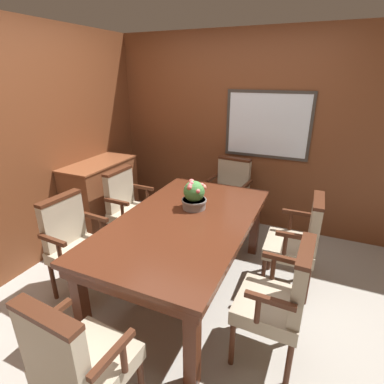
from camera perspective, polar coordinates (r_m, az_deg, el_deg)
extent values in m
plane|color=#A39E93|center=(3.06, -2.80, -17.95)|extent=(14.00, 14.00, 0.00)
cube|color=brown|center=(4.02, 8.03, 11.12)|extent=(7.20, 0.06, 2.45)
cube|color=white|center=(3.86, 14.17, 12.26)|extent=(0.97, 0.01, 0.74)
cube|color=#38332D|center=(3.82, 14.71, 18.01)|extent=(1.04, 0.02, 0.04)
cube|color=#38332D|center=(3.94, 13.64, 6.67)|extent=(1.04, 0.02, 0.03)
cube|color=#38332D|center=(3.98, 6.88, 13.00)|extent=(0.04, 0.02, 0.74)
cube|color=#38332D|center=(3.81, 21.71, 11.27)|extent=(0.03, 0.02, 0.74)
cube|color=brown|center=(3.50, -28.00, 7.22)|extent=(0.06, 7.20, 2.45)
cube|color=#4C2314|center=(2.52, -20.41, -19.28)|extent=(0.09, 0.09, 0.70)
cube|color=#4C2314|center=(2.12, 0.03, -27.17)|extent=(0.09, 0.09, 0.70)
cube|color=#4C2314|center=(3.72, -1.89, -3.71)|extent=(0.09, 0.09, 0.70)
cube|color=#4C2314|center=(3.47, 11.87, -6.25)|extent=(0.09, 0.09, 0.70)
cube|color=#4C2314|center=(2.71, -1.30, -6.79)|extent=(1.06, 1.90, 0.09)
cube|color=#4C2314|center=(2.68, -1.31, -5.52)|extent=(1.12, 1.96, 0.04)
cylinder|color=#472314|center=(3.39, -9.99, -9.96)|extent=(0.04, 0.04, 0.38)
cylinder|color=#472314|center=(3.67, -6.41, -7.09)|extent=(0.04, 0.04, 0.38)
cylinder|color=#472314|center=(3.60, -15.05, -8.38)|extent=(0.04, 0.04, 0.38)
cylinder|color=#472314|center=(3.87, -11.28, -5.81)|extent=(0.04, 0.04, 0.38)
cube|color=tan|center=(3.51, -10.96, -4.27)|extent=(0.46, 0.47, 0.11)
cube|color=tan|center=(3.51, -13.67, 0.33)|extent=(0.09, 0.42, 0.43)
cube|color=#472314|center=(3.44, -14.01, 3.94)|extent=(0.10, 0.42, 0.03)
cylinder|color=#472314|center=(3.26, -13.12, -3.60)|extent=(0.04, 0.04, 0.20)
cube|color=#472314|center=(3.26, -14.18, -1.81)|extent=(0.31, 0.05, 0.04)
cylinder|color=#472314|center=(3.61, -8.49, -0.72)|extent=(0.04, 0.04, 0.20)
cube|color=#472314|center=(3.61, -9.46, 0.89)|extent=(0.31, 0.05, 0.04)
cylinder|color=#472314|center=(2.64, 10.53, -20.58)|extent=(0.04, 0.04, 0.38)
cylinder|color=#472314|center=(2.37, 7.63, -26.66)|extent=(0.04, 0.04, 0.38)
cylinder|color=#472314|center=(2.61, 19.33, -22.29)|extent=(0.04, 0.04, 0.38)
cylinder|color=#472314|center=(2.33, 17.90, -28.81)|extent=(0.04, 0.04, 0.38)
cube|color=tan|center=(2.31, 14.44, -20.24)|extent=(0.46, 0.47, 0.11)
cube|color=tan|center=(2.13, 20.12, -15.67)|extent=(0.09, 0.42, 0.43)
cube|color=#472314|center=(2.00, 20.98, -10.34)|extent=(0.10, 0.42, 0.03)
cylinder|color=#472314|center=(2.40, 15.20, -13.75)|extent=(0.04, 0.04, 0.20)
cube|color=#472314|center=(2.34, 17.07, -12.10)|extent=(0.31, 0.04, 0.04)
cylinder|color=#472314|center=(2.03, 12.40, -21.07)|extent=(0.04, 0.04, 0.20)
cube|color=#472314|center=(1.96, 14.64, -19.38)|extent=(0.31, 0.04, 0.04)
cylinder|color=#472314|center=(2.85, -19.91, -17.94)|extent=(0.04, 0.04, 0.38)
cylinder|color=#472314|center=(3.07, -14.36, -14.13)|extent=(0.04, 0.04, 0.38)
cylinder|color=#472314|center=(3.11, -24.91, -15.15)|extent=(0.04, 0.04, 0.38)
cylinder|color=#472314|center=(3.30, -19.45, -11.91)|extent=(0.04, 0.04, 0.38)
cube|color=tan|center=(2.94, -20.27, -10.83)|extent=(0.48, 0.49, 0.11)
cube|color=tan|center=(2.94, -23.36, -5.24)|extent=(0.11, 0.43, 0.43)
cube|color=#472314|center=(2.85, -24.05, -1.07)|extent=(0.12, 0.43, 0.03)
cylinder|color=#472314|center=(2.72, -23.91, -10.49)|extent=(0.04, 0.04, 0.20)
cube|color=#472314|center=(2.72, -25.11, -8.30)|extent=(0.31, 0.06, 0.04)
cylinder|color=#472314|center=(2.98, -16.87, -6.53)|extent=(0.04, 0.04, 0.20)
cube|color=#472314|center=(2.98, -17.99, -4.55)|extent=(0.31, 0.06, 0.04)
cylinder|color=#472314|center=(3.88, 2.75, -5.32)|extent=(0.04, 0.04, 0.38)
cylinder|color=#472314|center=(3.74, 8.24, -6.64)|extent=(0.04, 0.04, 0.38)
cylinder|color=#472314|center=(4.19, 5.13, -3.23)|extent=(0.04, 0.04, 0.38)
cylinder|color=#472314|center=(4.06, 10.26, -4.36)|extent=(0.04, 0.04, 0.38)
cube|color=tan|center=(3.86, 6.75, -1.58)|extent=(0.50, 0.49, 0.11)
cube|color=tan|center=(3.92, 7.97, 3.00)|extent=(0.43, 0.12, 0.43)
cube|color=#472314|center=(3.85, 8.15, 6.27)|extent=(0.43, 0.13, 0.03)
cylinder|color=#472314|center=(3.86, 3.40, 1.01)|extent=(0.04, 0.04, 0.20)
cube|color=#472314|center=(3.88, 3.87, 2.66)|extent=(0.07, 0.31, 0.04)
cylinder|color=#472314|center=(3.69, 10.05, -0.29)|extent=(0.04, 0.04, 0.20)
cube|color=#472314|center=(3.72, 10.50, 1.44)|extent=(0.07, 0.31, 0.04)
cylinder|color=#472314|center=(3.30, 14.58, -11.30)|extent=(0.04, 0.04, 0.38)
cylinder|color=#472314|center=(2.97, 13.38, -15.27)|extent=(0.04, 0.04, 0.38)
cylinder|color=#472314|center=(3.29, 21.33, -12.28)|extent=(0.04, 0.04, 0.38)
cylinder|color=#472314|center=(2.97, 20.99, -16.41)|extent=(0.04, 0.04, 0.38)
cube|color=tan|center=(3.00, 18.11, -9.90)|extent=(0.46, 0.47, 0.11)
cube|color=tan|center=(2.87, 22.36, -5.76)|extent=(0.09, 0.42, 0.43)
cube|color=#472314|center=(2.78, 23.04, -1.49)|extent=(0.10, 0.42, 0.03)
cylinder|color=#472314|center=(3.13, 18.24, -5.25)|extent=(0.04, 0.04, 0.20)
cube|color=#472314|center=(3.09, 19.68, -3.81)|extent=(0.31, 0.04, 0.04)
cylinder|color=#472314|center=(2.71, 17.31, -9.55)|extent=(0.04, 0.04, 0.20)
cube|color=#472314|center=(2.66, 18.97, -7.95)|extent=(0.31, 0.04, 0.04)
cylinder|color=#472314|center=(2.20, -9.65, -32.01)|extent=(0.04, 0.04, 0.38)
cylinder|color=#472314|center=(2.38, -18.24, -27.32)|extent=(0.04, 0.04, 0.38)
cube|color=tan|center=(2.02, -19.05, -28.54)|extent=(0.49, 0.48, 0.11)
cube|color=tan|center=(1.75, -24.99, -26.10)|extent=(0.43, 0.11, 0.43)
cube|color=#472314|center=(1.60, -26.38, -20.38)|extent=(0.43, 0.12, 0.03)
cylinder|color=#472314|center=(1.80, -12.90, -28.35)|extent=(0.04, 0.04, 0.20)
cube|color=#472314|center=(1.69, -14.85, -27.59)|extent=(0.06, 0.31, 0.04)
cylinder|color=#472314|center=(2.06, -23.80, -21.90)|extent=(0.04, 0.04, 0.20)
cube|color=#472314|center=(1.98, -25.83, -20.79)|extent=(0.06, 0.31, 0.04)
cylinder|color=gray|center=(2.85, 0.39, -2.24)|extent=(0.22, 0.22, 0.09)
cylinder|color=gray|center=(2.83, 0.40, -1.58)|extent=(0.24, 0.24, 0.02)
sphere|color=#427F3D|center=(2.80, 0.40, 0.12)|extent=(0.20, 0.20, 0.20)
sphere|color=#DE6964|center=(2.72, -0.44, 0.84)|extent=(0.05, 0.05, 0.05)
sphere|color=#E5787E|center=(2.85, 1.42, 1.34)|extent=(0.05, 0.05, 0.05)
sphere|color=#DE676D|center=(2.74, -0.11, 1.65)|extent=(0.04, 0.04, 0.04)
sphere|color=#F06B6D|center=(2.71, 1.14, 0.15)|extent=(0.04, 0.04, 0.04)
sphere|color=#E66B73|center=(2.73, -0.38, 1.19)|extent=(0.05, 0.05, 0.05)
sphere|color=#E07F72|center=(2.85, -1.08, 0.74)|extent=(0.05, 0.05, 0.05)
sphere|color=#E37962|center=(2.80, 2.20, 0.89)|extent=(0.06, 0.06, 0.06)
sphere|color=#F47E78|center=(2.78, 1.90, 1.33)|extent=(0.04, 0.04, 0.04)
sphere|color=#EC6764|center=(2.83, -0.09, 1.92)|extent=(0.06, 0.06, 0.06)
cube|color=brown|center=(3.95, -16.66, -1.32)|extent=(0.44, 0.94, 0.93)
cube|color=brown|center=(3.80, -17.43, 5.28)|extent=(0.46, 0.96, 0.02)
sphere|color=#4C422D|center=(3.72, -14.34, 1.78)|extent=(0.03, 0.03, 0.03)
sphere|color=#4C422D|center=(3.70, -15.82, -4.40)|extent=(0.03, 0.03, 0.03)
sphere|color=#4C422D|center=(4.00, -12.05, -2.01)|extent=(0.03, 0.03, 0.03)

